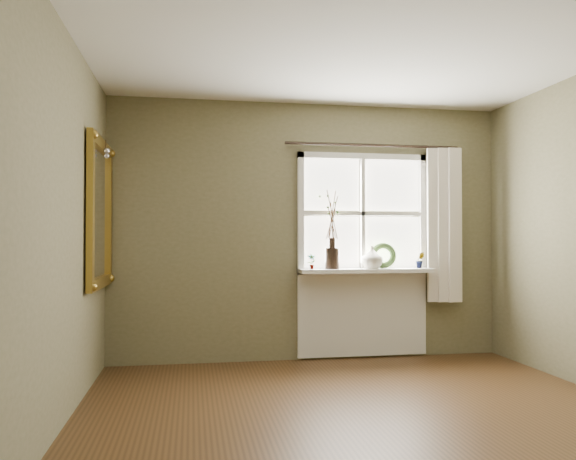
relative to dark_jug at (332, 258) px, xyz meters
The scene contains 15 objects.
floor 2.36m from the dark_jug, 95.41° to the right, with size 4.50×4.50×0.00m, color #402814.
ceiling 2.65m from the dark_jug, 95.41° to the right, with size 4.50×4.50×0.00m, color silver.
wall_back 0.38m from the dark_jug, 138.11° to the left, with size 4.00×0.10×2.60m, color #696445.
wall_left 3.10m from the dark_jug, 136.71° to the right, with size 0.10×4.50×2.60m, color #696445.
window_frame 0.58m from the dark_jug, 17.28° to the left, with size 1.36×0.06×1.24m.
window_sill 0.37m from the dark_jug, ahead, with size 1.36×0.26×0.04m, color silver.
window_apron 0.67m from the dark_jug, 17.48° to the left, with size 1.36×0.04×0.88m, color silver.
dark_jug is the anchor object (origin of this frame).
cream_vase 0.41m from the dark_jug, ahead, with size 0.22×0.22×0.23m, color beige.
wreath 0.55m from the dark_jug, ahead, with size 0.27×0.27×0.06m, color #324B21.
potted_plant_left 0.21m from the dark_jug, behind, with size 0.08×0.05×0.15m, color #324B21.
potted_plant_right 0.93m from the dark_jug, ahead, with size 0.09×0.07×0.16m, color #324B21.
curtain 1.24m from the dark_jug, ahead, with size 0.36×0.12×1.59m, color silver.
curtain_rod 1.24m from the dark_jug, ahead, with size 0.03×0.03×1.84m, color black.
gilt_mirror 2.24m from the dark_jug, 169.02° to the right, with size 0.10×1.07×1.28m.
Camera 1 is at (-1.19, -3.33, 1.21)m, focal length 35.00 mm.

